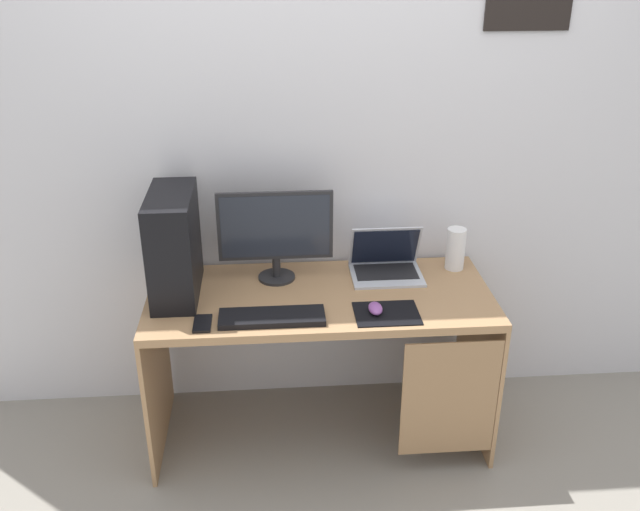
{
  "coord_description": "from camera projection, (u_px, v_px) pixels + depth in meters",
  "views": [
    {
      "loc": [
        -0.2,
        -2.58,
        2.12
      ],
      "look_at": [
        0.0,
        0.0,
        0.9
      ],
      "focal_mm": 38.93,
      "sensor_mm": 36.0,
      "label": 1
    }
  ],
  "objects": [
    {
      "name": "ground_plane",
      "position": [
        320.0,
        429.0,
        3.25
      ],
      "size": [
        8.0,
        8.0,
        0.0
      ],
      "primitive_type": "plane",
      "color": "gray"
    },
    {
      "name": "wall_back",
      "position": [
        314.0,
        138.0,
        3.01
      ],
      "size": [
        4.0,
        0.05,
        2.6
      ],
      "color": "silver",
      "rests_on": "ground_plane"
    },
    {
      "name": "desk",
      "position": [
        324.0,
        324.0,
        2.99
      ],
      "size": [
        1.46,
        0.63,
        0.72
      ],
      "color": "#A37A51",
      "rests_on": "ground_plane"
    },
    {
      "name": "pc_tower",
      "position": [
        174.0,
        245.0,
        2.85
      ],
      "size": [
        0.18,
        0.42,
        0.45
      ],
      "primitive_type": "cube",
      "color": "black",
      "rests_on": "desk"
    },
    {
      "name": "monitor",
      "position": [
        275.0,
        232.0,
        2.97
      ],
      "size": [
        0.49,
        0.16,
        0.41
      ],
      "color": "#232326",
      "rests_on": "desk"
    },
    {
      "name": "laptop",
      "position": [
        386.0,
        265.0,
        3.09
      ],
      "size": [
        0.31,
        0.24,
        0.22
      ],
      "color": "#B7BCC6",
      "rests_on": "desk"
    },
    {
      "name": "speaker",
      "position": [
        456.0,
        249.0,
        3.12
      ],
      "size": [
        0.09,
        0.09,
        0.19
      ],
      "primitive_type": "cylinder",
      "color": "white",
      "rests_on": "desk"
    },
    {
      "name": "keyboard",
      "position": [
        272.0,
        317.0,
        2.74
      ],
      "size": [
        0.42,
        0.14,
        0.02
      ],
      "primitive_type": "cube",
      "color": "black",
      "rests_on": "desk"
    },
    {
      "name": "mousepad",
      "position": [
        387.0,
        313.0,
        2.78
      ],
      "size": [
        0.26,
        0.2,
        0.0
      ],
      "primitive_type": "cube",
      "color": "black",
      "rests_on": "desk"
    },
    {
      "name": "mouse_left",
      "position": [
        375.0,
        308.0,
        2.78
      ],
      "size": [
        0.06,
        0.1,
        0.03
      ],
      "primitive_type": "ellipsoid",
      "color": "#8C4C99",
      "rests_on": "mousepad"
    },
    {
      "name": "cell_phone",
      "position": [
        203.0,
        324.0,
        2.71
      ],
      "size": [
        0.07,
        0.13,
        0.01
      ],
      "primitive_type": "cube",
      "color": "black",
      "rests_on": "desk"
    }
  ]
}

